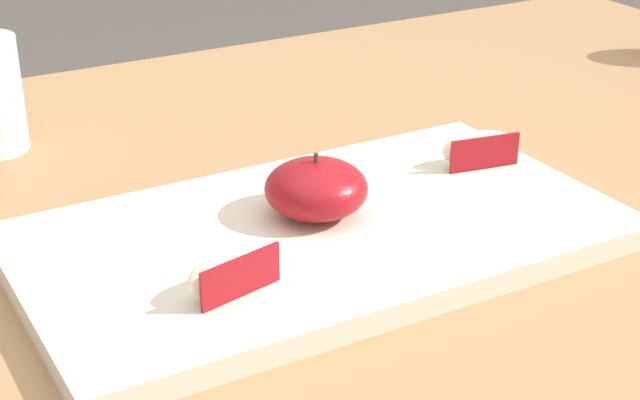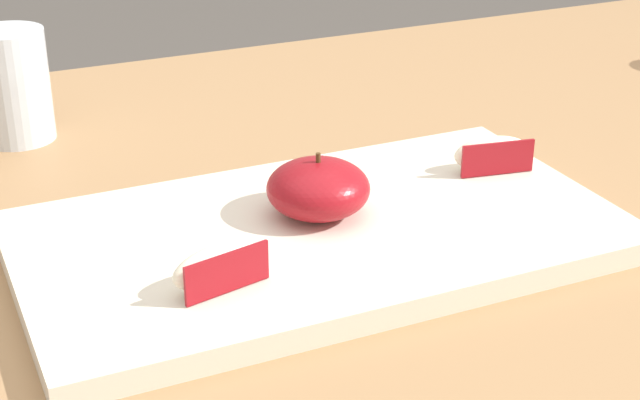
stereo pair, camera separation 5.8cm
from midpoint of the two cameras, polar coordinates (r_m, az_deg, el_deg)
name	(u,v)px [view 2 (the right image)]	position (r m, az deg, el deg)	size (l,w,h in m)	color
dining_table	(317,303)	(0.84, 1.84, -6.00)	(1.43, 0.90, 0.73)	#9E754C
cutting_board	(320,235)	(0.73, 2.28, -2.11)	(0.44, 0.25, 0.02)	beige
apple_half_skin_up	(318,188)	(0.73, 2.17, 0.63)	(0.08, 0.08, 0.05)	maroon
apple_wedge_middle	(492,154)	(0.83, 11.93, 2.61)	(0.07, 0.03, 0.03)	#F4EACC
apple_wedge_near_knife	(218,266)	(0.64, -3.33, -3.90)	(0.07, 0.04, 0.03)	#F4EACC
drinking_glass_water	(13,86)	(0.95, -15.70, 6.36)	(0.07, 0.07, 0.10)	silver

